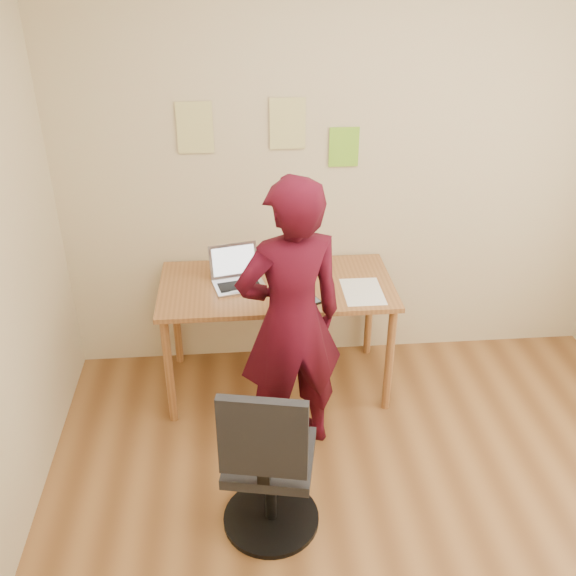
{
  "coord_description": "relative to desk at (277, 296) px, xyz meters",
  "views": [
    {
      "loc": [
        -0.66,
        -1.98,
        2.59
      ],
      "look_at": [
        -0.41,
        0.95,
        0.95
      ],
      "focal_mm": 40.0,
      "sensor_mm": 36.0,
      "label": 1
    }
  ],
  "objects": [
    {
      "name": "wall_note_right",
      "position": [
        0.44,
        0.36,
        0.81
      ],
      "size": [
        0.18,
        0.0,
        0.24
      ],
      "primitive_type": "cube",
      "color": "#7FC72C",
      "rests_on": "room"
    },
    {
      "name": "person",
      "position": [
        0.04,
        -0.53,
        0.15
      ],
      "size": [
        0.67,
        0.52,
        1.61
      ],
      "primitive_type": "imported",
      "rotation": [
        0.0,
        0.0,
        3.4
      ],
      "color": "#3E0815",
      "rests_on": "ground"
    },
    {
      "name": "room",
      "position": [
        0.44,
        -1.38,
        0.7
      ],
      "size": [
        3.58,
        3.58,
        2.78
      ],
      "color": "brown",
      "rests_on": "ground"
    },
    {
      "name": "paper_sheet",
      "position": [
        0.5,
        -0.14,
        0.09
      ],
      "size": [
        0.23,
        0.33,
        0.0
      ],
      "primitive_type": "cube",
      "rotation": [
        0.0,
        0.0,
        -0.0
      ],
      "color": "white",
      "rests_on": "desk"
    },
    {
      "name": "office_chair",
      "position": [
        -0.12,
        -1.17,
        -0.26
      ],
      "size": [
        0.48,
        0.49,
        0.92
      ],
      "rotation": [
        0.0,
        0.0,
        -0.2
      ],
      "color": "black",
      "rests_on": "ground"
    },
    {
      "name": "laptop",
      "position": [
        -0.23,
        0.04,
        0.14
      ],
      "size": [
        0.35,
        0.32,
        0.21
      ],
      "rotation": [
        0.0,
        0.0,
        0.22
      ],
      "color": "#B6B6BD",
      "rests_on": "desk"
    },
    {
      "name": "phone",
      "position": [
        0.19,
        -0.21,
        0.09
      ],
      "size": [
        0.1,
        0.13,
        0.01
      ],
      "rotation": [
        0.0,
        0.0,
        0.41
      ],
      "color": "black",
      "rests_on": "desk"
    },
    {
      "name": "wall_note_left",
      "position": [
        -0.44,
        0.36,
        0.94
      ],
      "size": [
        0.21,
        0.0,
        0.3
      ],
      "primitive_type": "cube",
      "color": "#D6CF80",
      "rests_on": "room"
    },
    {
      "name": "desk",
      "position": [
        0.0,
        0.0,
        0.0
      ],
      "size": [
        1.4,
        0.7,
        0.74
      ],
      "color": "#976134",
      "rests_on": "ground"
    },
    {
      "name": "wall_note_mid",
      "position": [
        0.1,
        0.36,
        0.95
      ],
      "size": [
        0.21,
        0.0,
        0.3
      ],
      "primitive_type": "cube",
      "color": "#D6CF80",
      "rests_on": "room"
    }
  ]
}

